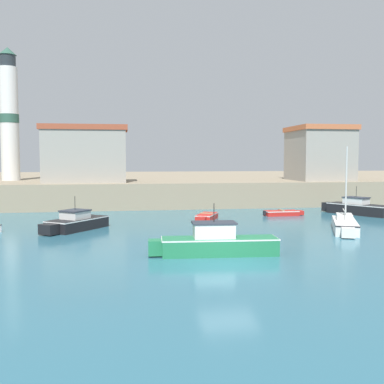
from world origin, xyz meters
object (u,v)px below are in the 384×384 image
Objects in this scene: sailboat_white_1 at (345,224)px; harbor_shed_mid_row at (85,154)px; motorboat_black_3 at (75,222)px; dinghy_red_5 at (207,217)px; dinghy_red_6 at (282,213)px; harbor_shed_far_end at (319,153)px; motorboat_green_2 at (216,243)px; lighthouse at (9,116)px; motorboat_black_4 at (357,208)px.

harbor_shed_mid_row is at bearing 135.73° from sailboat_white_1.
sailboat_white_1 is at bearing -10.32° from motorboat_black_3.
motorboat_black_3 is 9.96m from dinghy_red_5.
harbor_shed_mid_row is (-16.47, 8.88, 4.91)m from dinghy_red_6.
harbor_shed_far_end is (6.39, 18.00, 4.82)m from sailboat_white_1.
motorboat_black_3 is at bearing -88.23° from harbor_shed_mid_row.
motorboat_black_3 is at bearing -159.94° from dinghy_red_5.
motorboat_green_2 is at bearing -98.53° from dinghy_red_5.
motorboat_green_2 is at bearing -49.89° from motorboat_black_3.
lighthouse is at bearing 138.41° from dinghy_red_5.
motorboat_black_3 is 0.61× the size of harbor_shed_mid_row.
harbor_shed_far_end is at bearing -7.72° from lighthouse.
dinghy_red_6 is at bearing -28.34° from harbor_shed_mid_row.
lighthouse reaches higher than motorboat_black_3.
sailboat_white_1 is 0.90× the size of motorboat_green_2.
motorboat_black_4 is at bearing -1.73° from dinghy_red_6.
dinghy_red_5 is 18.92m from harbor_shed_far_end.
sailboat_white_1 is 8.37m from dinghy_red_6.
lighthouse is (-17.79, 15.79, 8.78)m from dinghy_red_5.
dinghy_red_5 is (1.85, 12.33, -0.33)m from motorboat_green_2.
dinghy_red_5 is 0.24× the size of lighthouse.
harbor_shed_far_end reaches higher than dinghy_red_5.
motorboat_black_4 is 1.65× the size of dinghy_red_6.
sailboat_white_1 is 0.42× the size of lighthouse.
harbor_shed_mid_row reaches higher than motorboat_black_4.
sailboat_white_1 reaches higher than dinghy_red_5.
lighthouse is 32.51m from harbor_shed_far_end.
dinghy_red_5 is at bearing -41.59° from lighthouse.
motorboat_green_2 reaches higher than dinghy_red_5.
lighthouse reaches higher than dinghy_red_5.
dinghy_red_6 is at bearing 17.84° from motorboat_black_3.
motorboat_green_2 is at bearing -124.03° from harbor_shed_far_end.
motorboat_green_2 is 0.99× the size of harbor_shed_far_end.
harbor_shed_mid_row is at bearing 158.37° from motorboat_black_4.
dinghy_red_6 is at bearing -29.87° from lighthouse.
sailboat_white_1 is 0.89× the size of harbor_shed_far_end.
motorboat_black_4 is 0.71× the size of harbor_shed_mid_row.
motorboat_black_3 is 1.43× the size of dinghy_red_6.
dinghy_red_6 is 0.54× the size of harbor_shed_far_end.
motorboat_green_2 is at bearing -149.10° from sailboat_white_1.
motorboat_green_2 is 0.78× the size of harbor_shed_mid_row.
harbor_shed_mid_row is 24.01m from harbor_shed_far_end.
sailboat_white_1 is 10.20m from dinghy_red_5.
motorboat_green_2 is 24.71m from harbor_shed_mid_row.
sailboat_white_1 is at bearing -41.09° from lighthouse.
harbor_shed_mid_row is at bearing 91.77° from motorboat_black_3.
dinghy_red_5 is at bearing -165.38° from dinghy_red_6.
motorboat_black_3 is at bearing -167.53° from motorboat_black_4.
sailboat_white_1 reaches higher than motorboat_black_4.
motorboat_black_3 is 0.36× the size of lighthouse.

